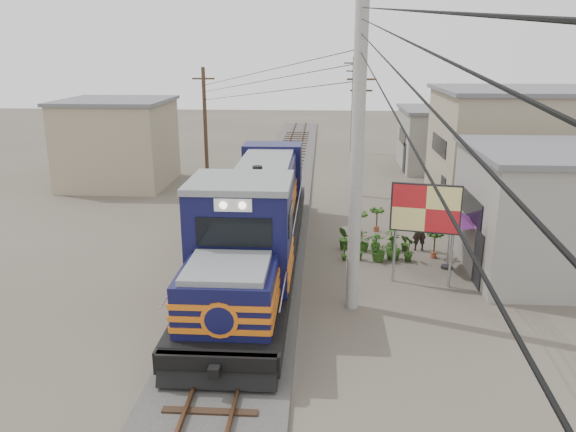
# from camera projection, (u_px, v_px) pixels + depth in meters

# --- Properties ---
(ground) EXTENTS (120.00, 120.00, 0.00)m
(ground) POSITION_uv_depth(u_px,v_px,m) (247.00, 297.00, 19.02)
(ground) COLOR #473F35
(ground) RESTS_ON ground
(ballast) EXTENTS (3.60, 70.00, 0.16)m
(ballast) POSITION_uv_depth(u_px,v_px,m) (273.00, 213.00, 28.56)
(ballast) COLOR #595651
(ballast) RESTS_ON ground
(track) EXTENTS (1.15, 70.00, 0.12)m
(track) POSITION_uv_depth(u_px,v_px,m) (273.00, 209.00, 28.51)
(track) COLOR #51331E
(track) RESTS_ON ground
(locomotive) EXTENTS (3.12, 17.01, 4.22)m
(locomotive) POSITION_uv_depth(u_px,v_px,m) (256.00, 221.00, 21.21)
(locomotive) COLOR black
(locomotive) RESTS_ON ground
(utility_pole_main) EXTENTS (0.40, 0.40, 10.00)m
(utility_pole_main) POSITION_uv_depth(u_px,v_px,m) (357.00, 156.00, 16.90)
(utility_pole_main) COLOR #9E9B93
(utility_pole_main) RESTS_ON ground
(wooden_pole_mid) EXTENTS (1.60, 0.24, 7.00)m
(wooden_pole_mid) POSITION_uv_depth(u_px,v_px,m) (360.00, 132.00, 31.08)
(wooden_pole_mid) COLOR #4C3826
(wooden_pole_mid) RESTS_ON ground
(wooden_pole_far) EXTENTS (1.60, 0.24, 7.50)m
(wooden_pole_far) POSITION_uv_depth(u_px,v_px,m) (353.00, 103.00, 44.38)
(wooden_pole_far) COLOR #4C3826
(wooden_pole_far) RESTS_ON ground
(wooden_pole_left) EXTENTS (1.60, 0.24, 7.00)m
(wooden_pole_left) POSITION_uv_depth(u_px,v_px,m) (205.00, 121.00, 35.47)
(wooden_pole_left) COLOR #4C3826
(wooden_pole_left) RESTS_ON ground
(power_lines) EXTENTS (9.65, 19.00, 3.30)m
(power_lines) POSITION_uv_depth(u_px,v_px,m) (266.00, 61.00, 24.98)
(power_lines) COLOR black
(power_lines) RESTS_ON ground
(shophouse_front) EXTENTS (7.35, 6.30, 4.70)m
(shophouse_front) POSITION_uv_depth(u_px,v_px,m) (569.00, 212.00, 20.53)
(shophouse_front) COLOR gray
(shophouse_front) RESTS_ON ground
(shophouse_mid) EXTENTS (8.40, 7.35, 6.20)m
(shophouse_mid) POSITION_uv_depth(u_px,v_px,m) (518.00, 149.00, 28.86)
(shophouse_mid) COLOR gray
(shophouse_mid) RESTS_ON ground
(shophouse_back) EXTENTS (6.30, 6.30, 4.20)m
(shophouse_back) POSITION_uv_depth(u_px,v_px,m) (446.00, 139.00, 38.80)
(shophouse_back) COLOR gray
(shophouse_back) RESTS_ON ground
(shophouse_left) EXTENTS (6.30, 6.30, 5.20)m
(shophouse_left) POSITION_uv_depth(u_px,v_px,m) (118.00, 142.00, 34.17)
(shophouse_left) COLOR gray
(shophouse_left) RESTS_ON ground
(billboard) EXTENTS (2.36, 0.60, 3.69)m
(billboard) POSITION_uv_depth(u_px,v_px,m) (425.00, 211.00, 19.32)
(billboard) COLOR #99999E
(billboard) RESTS_ON ground
(market_umbrella) EXTENTS (2.47, 2.47, 2.44)m
(market_umbrella) POSITION_uv_depth(u_px,v_px,m) (451.00, 215.00, 20.93)
(market_umbrella) COLOR black
(market_umbrella) RESTS_ON ground
(vendor) EXTENTS (0.68, 0.51, 1.67)m
(vendor) POSITION_uv_depth(u_px,v_px,m) (419.00, 231.00, 23.25)
(vendor) COLOR black
(vendor) RESTS_ON ground
(plant_nursery) EXTENTS (3.06, 2.14, 1.13)m
(plant_nursery) POSITION_uv_depth(u_px,v_px,m) (378.00, 245.00, 22.67)
(plant_nursery) COLOR #274D16
(plant_nursery) RESTS_ON ground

